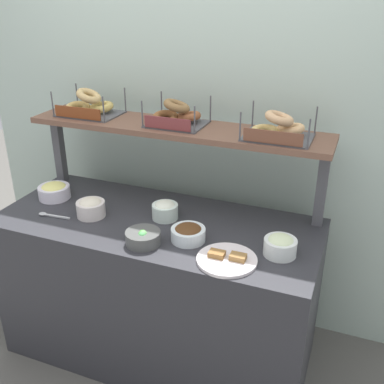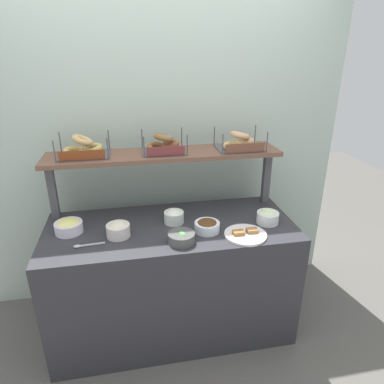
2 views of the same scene
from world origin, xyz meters
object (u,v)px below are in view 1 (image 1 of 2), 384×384
Objects in this scene: bowl_potato_salad at (91,207)px; bagel_basket_plain at (278,129)px; serving_plate_white at (227,259)px; bagel_basket_cinnamon_raisin at (177,116)px; bowl_chocolate_spread at (188,233)px; bowl_scallion_spread at (280,245)px; bowl_egg_salad at (54,191)px; bowl_veggie_mix at (143,237)px; serving_spoon_near_plate at (49,215)px; bowl_cream_cheese at (165,210)px; bagel_basket_sesame at (89,106)px.

bagel_basket_plain reaches higher than bowl_potato_salad.
serving_plate_white is 0.81m from bagel_basket_cinnamon_raisin.
bowl_potato_salad is 0.46× the size of bagel_basket_plain.
bowl_chocolate_spread is 0.43m from bowl_scallion_spread.
bowl_egg_salad is 0.60× the size of bagel_basket_cinnamon_raisin.
serving_spoon_near_plate is at bearing 173.92° from bowl_veggie_mix.
bowl_cream_cheese is at bearing 91.87° from bowl_veggie_mix.
bagel_basket_sesame reaches higher than bowl_chocolate_spread.
bowl_veggie_mix is 0.58m from serving_spoon_near_plate.
bagel_basket_sesame reaches higher than bowl_potato_salad.
bowl_veggie_mix is 0.88m from bagel_basket_sesame.
bagel_basket_plain is (-0.11, 0.33, 0.43)m from bowl_scallion_spread.
bagel_basket_sesame reaches higher than serving_plate_white.
bowl_cream_cheese is at bearing 147.74° from serving_plate_white.
bowl_cream_cheese is (0.68, 0.01, 0.00)m from bowl_egg_salad.
serving_plate_white is (0.42, -0.26, -0.04)m from bowl_cream_cheese.
serving_spoon_near_plate is at bearing -141.20° from bagel_basket_cinnamon_raisin.
bowl_scallion_spread is (0.62, -0.12, -0.00)m from bowl_cream_cheese.
bowl_cream_cheese is at bearing 0.68° from bowl_egg_salad.
bowl_scallion_spread is 1.19m from serving_spoon_near_plate.
bagel_basket_plain is (1.18, 0.21, 0.43)m from bowl_egg_salad.
bagel_basket_sesame is at bearing 152.27° from bowl_chocolate_spread.
bagel_basket_cinnamon_raisin is at bearing 177.28° from bagel_basket_plain.
bagel_basket_cinnamon_raisin is 0.53m from bagel_basket_plain.
bagel_basket_sesame is 1.03× the size of bagel_basket_plain.
bowl_egg_salad is 0.23m from serving_spoon_near_plate.
serving_spoon_near_plate is 0.56× the size of bagel_basket_plain.
bowl_potato_salad reaches higher than bowl_egg_salad.
bagel_basket_sesame is (0.01, 0.44, 0.47)m from serving_spoon_near_plate.
bagel_basket_cinnamon_raisin is (-0.04, 0.50, 0.45)m from bowl_veggie_mix.
bagel_basket_plain reaches higher than serving_spoon_near_plate.
bowl_scallion_spread reaches higher than bowl_egg_salad.
bagel_basket_cinnamon_raisin reaches higher than bowl_egg_salad.
serving_plate_white is (0.41, 0.00, -0.02)m from bowl_veggie_mix.
serving_spoon_near_plate is at bearing -176.21° from bowl_scallion_spread.
bagel_basket_plain is at bearing 20.86° from serving_spoon_near_plate.
bowl_chocolate_spread reaches higher than serving_plate_white.
bowl_egg_salad is 0.54× the size of bagel_basket_plain.
bagel_basket_cinnamon_raisin is at bearing 151.22° from bowl_scallion_spread.
serving_spoon_near_plate is at bearing 176.51° from serving_plate_white.
bowl_chocolate_spread is 0.90× the size of serving_spoon_near_plate.
bowl_chocolate_spread is (0.19, -0.16, -0.01)m from bowl_cream_cheese.
bowl_chocolate_spread is (0.56, -0.04, -0.01)m from bowl_potato_salad.
bagel_basket_sesame reaches higher than bowl_scallion_spread.
bagel_basket_cinnamon_raisin reaches higher than serving_spoon_near_plate.
bowl_egg_salad reaches higher than serving_spoon_near_plate.
bowl_potato_salad is at bearing 158.72° from bowl_veggie_mix.
bowl_veggie_mix is (-0.18, -0.11, -0.01)m from bowl_chocolate_spread.
bowl_veggie_mix is 0.81m from bagel_basket_plain.
serving_spoon_near_plate is at bearing -159.14° from bagel_basket_plain.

